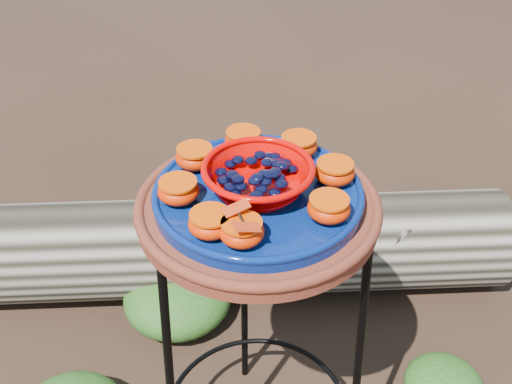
{
  "coord_description": "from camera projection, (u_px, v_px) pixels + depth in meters",
  "views": [
    {
      "loc": [
        -0.13,
        -0.85,
        1.39
      ],
      "look_at": [
        -0.0,
        0.0,
        0.75
      ],
      "focal_mm": 45.0,
      "sensor_mm": 36.0,
      "label": 1
    }
  ],
  "objects": [
    {
      "name": "plant_stand",
      "position": [
        258.0,
        351.0,
        1.31
      ],
      "size": [
        0.44,
        0.44,
        0.7
      ],
      "primitive_type": null,
      "color": "black",
      "rests_on": "ground"
    },
    {
      "name": "terracotta_saucer",
      "position": [
        258.0,
        210.0,
        1.09
      ],
      "size": [
        0.41,
        0.41,
        0.03
      ],
      "primitive_type": "cylinder",
      "color": "#452113",
      "rests_on": "plant_stand"
    },
    {
      "name": "cobalt_plate",
      "position": [
        258.0,
        196.0,
        1.08
      ],
      "size": [
        0.35,
        0.35,
        0.02
      ],
      "primitive_type": "cylinder",
      "color": "#000E48",
      "rests_on": "terracotta_saucer"
    },
    {
      "name": "red_bowl",
      "position": [
        258.0,
        179.0,
        1.06
      ],
      "size": [
        0.18,
        0.18,
        0.05
      ],
      "primitive_type": null,
      "color": "#D00200",
      "rests_on": "cobalt_plate"
    },
    {
      "name": "glass_gems",
      "position": [
        258.0,
        160.0,
        1.03
      ],
      "size": [
        0.14,
        0.14,
        0.02
      ],
      "primitive_type": null,
      "color": "black",
      "rests_on": "red_bowl"
    },
    {
      "name": "orange_half_0",
      "position": [
        242.0,
        232.0,
        0.95
      ],
      "size": [
        0.07,
        0.07,
        0.04
      ],
      "primitive_type": "ellipsoid",
      "color": "#C60300",
      "rests_on": "cobalt_plate"
    },
    {
      "name": "orange_half_1",
      "position": [
        329.0,
        208.0,
        1.0
      ],
      "size": [
        0.07,
        0.07,
        0.04
      ],
      "primitive_type": "ellipsoid",
      "color": "#C60300",
      "rests_on": "cobalt_plate"
    },
    {
      "name": "orange_half_2",
      "position": [
        335.0,
        172.0,
        1.08
      ],
      "size": [
        0.07,
        0.07,
        0.04
      ],
      "primitive_type": "ellipsoid",
      "color": "#C60300",
      "rests_on": "cobalt_plate"
    },
    {
      "name": "orange_half_3",
      "position": [
        298.0,
        146.0,
        1.15
      ],
      "size": [
        0.07,
        0.07,
        0.04
      ],
      "primitive_type": "ellipsoid",
      "color": "#C60300",
      "rests_on": "cobalt_plate"
    },
    {
      "name": "orange_half_4",
      "position": [
        243.0,
        140.0,
        1.16
      ],
      "size": [
        0.07,
        0.07,
        0.04
      ],
      "primitive_type": "ellipsoid",
      "color": "#C60300",
      "rests_on": "cobalt_plate"
    },
    {
      "name": "orange_half_5",
      "position": [
        195.0,
        157.0,
        1.12
      ],
      "size": [
        0.07,
        0.07,
        0.04
      ],
      "primitive_type": "ellipsoid",
      "color": "#C60300",
      "rests_on": "cobalt_plate"
    },
    {
      "name": "orange_half_6",
      "position": [
        178.0,
        191.0,
        1.04
      ],
      "size": [
        0.07,
        0.07,
        0.04
      ],
      "primitive_type": "ellipsoid",
      "color": "#C60300",
      "rests_on": "cobalt_plate"
    },
    {
      "name": "orange_half_7",
      "position": [
        210.0,
        224.0,
        0.97
      ],
      "size": [
        0.07,
        0.07,
        0.04
      ],
      "primitive_type": "ellipsoid",
      "color": "#C60300",
      "rests_on": "cobalt_plate"
    },
    {
      "name": "butterfly",
      "position": [
        241.0,
        218.0,
        0.94
      ],
      "size": [
        0.1,
        0.07,
        0.02
      ],
      "primitive_type": null,
      "rotation": [
        0.0,
        0.0,
        0.18
      ],
      "color": "red",
      "rests_on": "orange_half_0"
    },
    {
      "name": "driftwood_log",
      "position": [
        240.0,
        246.0,
        1.88
      ],
      "size": [
        1.58,
        0.55,
        0.29
      ],
      "primitive_type": null,
      "rotation": [
        0.0,
        0.0,
        -0.1
      ],
      "color": "black",
      "rests_on": "ground"
    },
    {
      "name": "foliage_back",
      "position": [
        177.0,
        296.0,
        1.82
      ],
      "size": [
        0.31,
        0.31,
        0.15
      ],
      "primitive_type": "ellipsoid",
      "color": "#15410C",
      "rests_on": "ground"
    }
  ]
}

